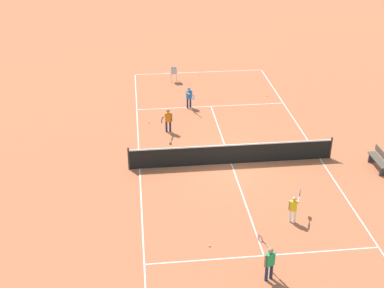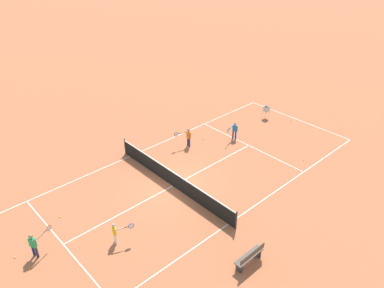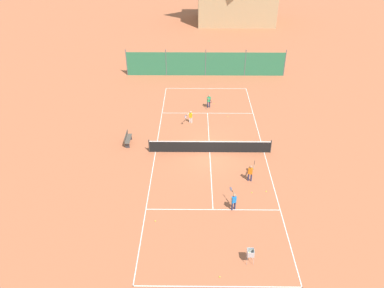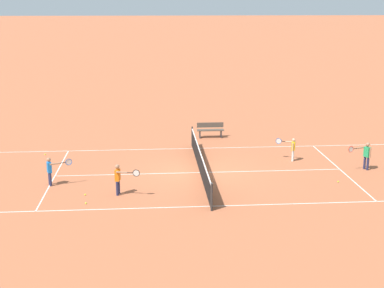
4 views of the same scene
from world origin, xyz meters
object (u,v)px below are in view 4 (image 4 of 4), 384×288
object	(u,v)px
tennis_ball_mid_court	(86,203)
player_near_service	(51,169)
tennis_ball_service_box	(338,182)
player_near_baseline	(119,177)
tennis_ball_by_net_left	(45,154)
tennis_net	(200,162)
player_far_service	(292,148)
tennis_ball_by_net_right	(85,195)
courtside_bench	(210,130)
player_far_baseline	(366,154)

from	to	relation	value
tennis_ball_mid_court	player_near_service	bearing A→B (deg)	-143.99
tennis_ball_mid_court	tennis_ball_service_box	bearing A→B (deg)	99.45
player_near_baseline	tennis_ball_service_box	bearing A→B (deg)	95.00
tennis_ball_by_net_left	tennis_ball_mid_court	size ratio (longest dim) A/B	1.00
player_near_baseline	tennis_ball_mid_court	distance (m)	1.67
tennis_ball_service_box	tennis_net	bearing A→B (deg)	-107.45
player_far_service	player_near_baseline	xyz separation A→B (m)	(4.11, -8.01, 0.07)
tennis_net	tennis_ball_by_net_right	world-z (taller)	tennis_net
player_near_baseline	tennis_ball_by_net_right	distance (m)	1.51
player_far_service	player_near_baseline	bearing A→B (deg)	-62.83
tennis_net	courtside_bench	xyz separation A→B (m)	(-6.34, 1.17, -0.05)
player_far_baseline	courtside_bench	world-z (taller)	player_far_baseline
player_far_baseline	player_near_baseline	distance (m)	11.24
player_far_service	tennis_net	bearing A→B (deg)	-71.58
tennis_ball_by_net_right	courtside_bench	bearing A→B (deg)	146.24
player_near_baseline	tennis_ball_service_box	xyz separation A→B (m)	(-0.80, 9.15, -0.69)
player_far_service	tennis_ball_service_box	size ratio (longest dim) A/B	16.84
player_far_service	tennis_ball_by_net_left	world-z (taller)	player_far_service
player_far_baseline	tennis_ball_service_box	bearing A→B (deg)	-47.81
tennis_ball_by_net_left	player_far_service	bearing A→B (deg)	80.97
player_near_baseline	tennis_ball_service_box	size ratio (longest dim) A/B	18.89
tennis_net	tennis_ball_service_box	xyz separation A→B (m)	(1.79, 5.70, -0.47)
tennis_ball_mid_court	player_near_baseline	bearing A→B (deg)	127.42
player_far_baseline	player_near_baseline	size ratio (longest dim) A/B	1.02
tennis_ball_by_net_left	tennis_ball_service_box	size ratio (longest dim) A/B	1.00
tennis_net	player_near_baseline	size ratio (longest dim) A/B	7.36
player_far_baseline	tennis_ball_by_net_right	xyz separation A→B (m)	(2.42, -12.31, -0.71)
tennis_net	player_near_service	world-z (taller)	player_near_service
tennis_ball_by_net_right	player_near_baseline	bearing A→B (deg)	88.79
player_far_service	tennis_ball_by_net_left	xyz separation A→B (m)	(-1.91, -12.01, -0.62)
tennis_net	tennis_ball_by_net_left	bearing A→B (deg)	-114.71
player_far_baseline	courtside_bench	size ratio (longest dim) A/B	0.85
player_far_service	tennis_ball_mid_court	bearing A→B (deg)	-61.36
player_far_service	tennis_ball_mid_court	world-z (taller)	player_far_service
player_far_service	tennis_ball_service_box	xyz separation A→B (m)	(3.31, 1.14, -0.62)
player_near_service	tennis_ball_service_box	size ratio (longest dim) A/B	18.19
player_near_service	player_far_baseline	xyz separation A→B (m)	(-1.08, 13.84, 0.04)
tennis_ball_by_net_right	tennis_ball_service_box	bearing A→B (deg)	94.21
player_near_service	tennis_ball_mid_court	size ratio (longest dim) A/B	18.19
courtside_bench	tennis_net	bearing A→B (deg)	-10.41
tennis_ball_by_net_right	tennis_ball_mid_court	distance (m)	0.96
player_near_service	tennis_ball_by_net_right	distance (m)	2.14
player_far_service	player_near_baseline	world-z (taller)	player_near_baseline
player_near_service	tennis_ball_by_net_left	bearing A→B (deg)	-166.37
tennis_net	tennis_ball_service_box	world-z (taller)	tennis_net
tennis_net	player_far_baseline	xyz separation A→B (m)	(0.14, 7.52, 0.24)
player_far_baseline	tennis_ball_mid_court	distance (m)	12.65
tennis_ball_mid_court	tennis_ball_service_box	size ratio (longest dim) A/B	1.00
player_near_service	courtside_bench	world-z (taller)	player_near_service
tennis_ball_service_box	player_near_service	bearing A→B (deg)	-92.72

